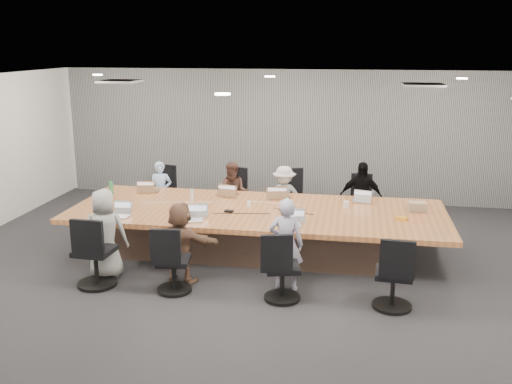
% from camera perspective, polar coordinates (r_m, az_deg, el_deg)
% --- Properties ---
extents(floor, '(10.00, 8.00, 0.00)m').
position_cam_1_polar(floor, '(8.97, -0.45, -7.14)').
color(floor, '#2B2B2F').
rests_on(floor, ground).
extents(ceiling, '(10.00, 8.00, 0.00)m').
position_cam_1_polar(ceiling, '(8.35, -0.48, 11.01)').
color(ceiling, white).
rests_on(ceiling, wall_back).
extents(wall_back, '(10.00, 0.00, 2.80)m').
position_cam_1_polar(wall_back, '(12.43, 2.89, 5.70)').
color(wall_back, silver).
rests_on(wall_back, ground).
extents(wall_front, '(10.00, 0.00, 2.80)m').
position_cam_1_polar(wall_front, '(4.85, -9.14, -8.97)').
color(wall_front, silver).
rests_on(wall_front, ground).
extents(curtain, '(9.80, 0.04, 2.80)m').
position_cam_1_polar(curtain, '(12.36, 2.84, 5.64)').
color(curtain, gray).
rests_on(curtain, ground).
extents(conference_table, '(6.00, 2.20, 0.74)m').
position_cam_1_polar(conference_table, '(9.29, 0.11, -3.72)').
color(conference_table, brown).
rests_on(conference_table, ground).
extents(chair_0, '(0.67, 0.67, 0.79)m').
position_cam_1_polar(chair_0, '(11.38, -8.87, -0.46)').
color(chair_0, black).
rests_on(chair_0, ground).
extents(chair_1, '(0.66, 0.66, 0.80)m').
position_cam_1_polar(chair_1, '(11.01, -1.80, -0.79)').
color(chair_1, black).
rests_on(chair_1, ground).
extents(chair_2, '(0.70, 0.70, 0.83)m').
position_cam_1_polar(chair_2, '(10.86, 3.04, -0.94)').
color(chair_2, black).
rests_on(chair_2, ground).
extents(chair_3, '(0.51, 0.51, 0.73)m').
position_cam_1_polar(chair_3, '(10.81, 10.36, -1.53)').
color(chair_3, black).
rests_on(chair_3, ground).
extents(chair_4, '(0.62, 0.62, 0.87)m').
position_cam_1_polar(chair_4, '(8.34, -15.76, -6.23)').
color(chair_4, black).
rests_on(chair_4, ground).
extents(chair_5, '(0.57, 0.57, 0.75)m').
position_cam_1_polar(chair_5, '(7.95, -8.23, -7.33)').
color(chair_5, black).
rests_on(chair_5, ground).
extents(chair_6, '(0.62, 0.62, 0.76)m').
position_cam_1_polar(chair_6, '(7.64, 2.66, -8.07)').
color(chair_6, black).
rests_on(chair_6, ground).
extents(chair_7, '(0.57, 0.57, 0.80)m').
position_cam_1_polar(chair_7, '(7.60, 13.57, -8.47)').
color(chair_7, black).
rests_on(chair_7, ground).
extents(person_0, '(0.47, 0.35, 1.17)m').
position_cam_1_polar(person_0, '(11.02, -9.49, 0.00)').
color(person_0, '#A0BDEC').
rests_on(person_0, ground).
extents(laptop_0, '(0.36, 0.28, 0.02)m').
position_cam_1_polar(laptop_0, '(10.48, -10.52, 0.14)').
color(laptop_0, '#8C6647').
rests_on(laptop_0, conference_table).
extents(person_1, '(0.64, 0.52, 1.21)m').
position_cam_1_polar(person_1, '(10.63, -2.20, -0.21)').
color(person_1, '#4E3129').
rests_on(person_1, ground).
extents(laptop_1, '(0.39, 0.30, 0.02)m').
position_cam_1_polar(laptop_1, '(10.07, -2.86, -0.22)').
color(laptop_1, '#8C6647').
rests_on(laptop_1, conference_table).
extents(person_2, '(0.76, 0.45, 1.17)m').
position_cam_1_polar(person_2, '(10.48, 2.82, -0.55)').
color(person_2, '#ACACAC').
rests_on(person_2, ground).
extents(laptop_2, '(0.40, 0.32, 0.02)m').
position_cam_1_polar(laptop_2, '(9.91, 2.43, -0.46)').
color(laptop_2, '#8C6647').
rests_on(laptop_2, conference_table).
extents(person_3, '(0.76, 0.32, 1.30)m').
position_cam_1_polar(person_3, '(10.39, 10.43, -0.54)').
color(person_3, black).
rests_on(person_3, ground).
extents(laptop_3, '(0.32, 0.24, 0.02)m').
position_cam_1_polar(laptop_3, '(9.84, 10.47, -0.81)').
color(laptop_3, '#B2B2B7').
rests_on(laptop_3, conference_table).
extents(person_4, '(0.72, 0.54, 1.32)m').
position_cam_1_polar(person_4, '(8.57, -14.87, -4.02)').
color(person_4, '#979897').
rests_on(person_4, ground).
extents(laptop_4, '(0.29, 0.20, 0.02)m').
position_cam_1_polar(laptop_4, '(9.02, -13.46, -2.40)').
color(laptop_4, '#B2B2B7').
rests_on(laptop_4, conference_table).
extents(person_5, '(1.15, 0.62, 1.18)m').
position_cam_1_polar(person_5, '(8.19, -7.53, -5.03)').
color(person_5, brown).
rests_on(person_5, ground).
extents(laptop_5, '(0.39, 0.31, 0.02)m').
position_cam_1_polar(laptop_5, '(8.64, -6.48, -2.84)').
color(laptop_5, '#B2B2B7').
rests_on(laptop_5, conference_table).
extents(person_6, '(0.48, 0.32, 1.31)m').
position_cam_1_polar(person_6, '(7.86, 3.02, -5.25)').
color(person_6, '#9F98B5').
rests_on(person_6, ground).
extents(laptop_6, '(0.36, 0.29, 0.02)m').
position_cam_1_polar(laptop_6, '(8.35, 3.49, -3.39)').
color(laptop_6, '#B2B2B7').
rests_on(laptop_6, conference_table).
extents(bottle_green_left, '(0.08, 0.08, 0.27)m').
position_cam_1_polar(bottle_green_left, '(10.25, -14.30, 0.32)').
color(bottle_green_left, '#358953').
rests_on(bottle_green_left, conference_table).
extents(bottle_green_right, '(0.07, 0.07, 0.22)m').
position_cam_1_polar(bottle_green_right, '(9.02, 3.01, -1.31)').
color(bottle_green_right, '#358953').
rests_on(bottle_green_right, conference_table).
extents(bottle_clear, '(0.08, 0.08, 0.20)m').
position_cam_1_polar(bottle_clear, '(9.67, -6.43, -0.35)').
color(bottle_clear, silver).
rests_on(bottle_clear, conference_table).
extents(cup_white_far, '(0.07, 0.07, 0.09)m').
position_cam_1_polar(cup_white_far, '(9.29, -0.72, -1.25)').
color(cup_white_far, white).
rests_on(cup_white_far, conference_table).
extents(cup_white_near, '(0.10, 0.10, 0.11)m').
position_cam_1_polar(cup_white_near, '(9.37, 9.02, -1.24)').
color(cup_white_near, white).
rests_on(cup_white_near, conference_table).
extents(mug_brown, '(0.09, 0.09, 0.11)m').
position_cam_1_polar(mug_brown, '(9.93, -14.52, -0.63)').
color(mug_brown, brown).
rests_on(mug_brown, conference_table).
extents(mic_left, '(0.14, 0.10, 0.03)m').
position_cam_1_polar(mic_left, '(9.04, -2.73, -1.92)').
color(mic_left, black).
rests_on(mic_left, conference_table).
extents(mic_right, '(0.18, 0.13, 0.03)m').
position_cam_1_polar(mic_right, '(9.14, 2.94, -1.73)').
color(mic_right, black).
rests_on(mic_right, conference_table).
extents(stapler, '(0.16, 0.08, 0.06)m').
position_cam_1_polar(stapler, '(8.76, 3.18, -2.38)').
color(stapler, black).
rests_on(stapler, conference_table).
extents(canvas_bag, '(0.30, 0.21, 0.15)m').
position_cam_1_polar(canvas_bag, '(9.41, 15.83, -1.43)').
color(canvas_bag, '#9A8164').
rests_on(canvas_bag, conference_table).
extents(snack_packet, '(0.20, 0.17, 0.04)m').
position_cam_1_polar(snack_packet, '(8.92, 14.36, -2.57)').
color(snack_packet, orange).
rests_on(snack_packet, conference_table).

